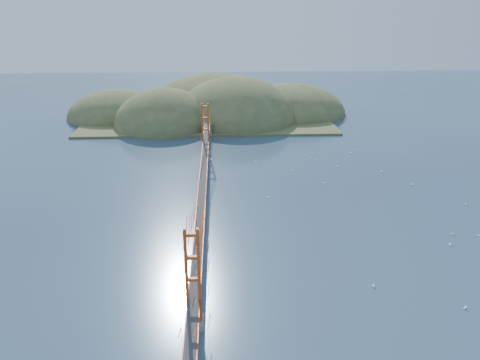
{
  "coord_description": "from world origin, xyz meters",
  "views": [
    {
      "loc": [
        2.93,
        -71.66,
        32.91
      ],
      "look_at": [
        6.3,
        0.0,
        5.16
      ],
      "focal_mm": 35.0,
      "sensor_mm": 36.0,
      "label": 1
    }
  ],
  "objects_px": {
    "sailboat_1": "(324,183)",
    "sailboat_0": "(268,197)",
    "sailboat_2": "(453,233)",
    "bridge": "(201,170)"
  },
  "relations": [
    {
      "from": "sailboat_1",
      "to": "sailboat_2",
      "type": "height_order",
      "value": "sailboat_1"
    },
    {
      "from": "sailboat_1",
      "to": "sailboat_0",
      "type": "xyz_separation_m",
      "value": [
        -11.49,
        -6.23,
        -0.01
      ]
    },
    {
      "from": "bridge",
      "to": "sailboat_1",
      "type": "xyz_separation_m",
      "value": [
        22.99,
        10.62,
        -6.86
      ]
    },
    {
      "from": "sailboat_1",
      "to": "sailboat_0",
      "type": "distance_m",
      "value": 13.07
    },
    {
      "from": "sailboat_1",
      "to": "sailboat_2",
      "type": "xyz_separation_m",
      "value": [
        14.78,
        -21.55,
        -0.0
      ]
    },
    {
      "from": "bridge",
      "to": "sailboat_0",
      "type": "relative_size",
      "value": 160.84
    },
    {
      "from": "bridge",
      "to": "sailboat_2",
      "type": "distance_m",
      "value": 39.92
    },
    {
      "from": "sailboat_1",
      "to": "sailboat_2",
      "type": "distance_m",
      "value": 26.13
    },
    {
      "from": "sailboat_1",
      "to": "sailboat_0",
      "type": "height_order",
      "value": "sailboat_1"
    },
    {
      "from": "bridge",
      "to": "sailboat_0",
      "type": "bearing_deg",
      "value": 20.87
    }
  ]
}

